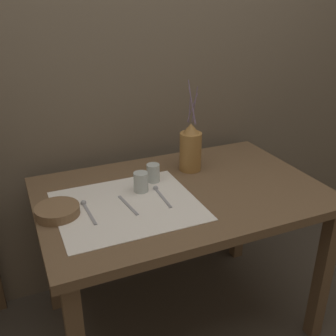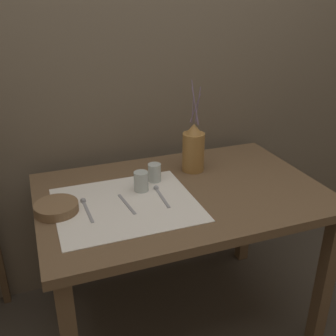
# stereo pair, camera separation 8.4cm
# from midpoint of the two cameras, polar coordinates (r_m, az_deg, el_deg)

# --- Properties ---
(ground_plane) EXTENTS (12.00, 12.00, 0.00)m
(ground_plane) POSITION_cam_midpoint_polar(r_m,az_deg,el_deg) (2.20, 2.84, -21.00)
(ground_plane) COLOR #473F35
(stone_wall_back) EXTENTS (7.00, 0.06, 2.40)m
(stone_wall_back) POSITION_cam_midpoint_polar(r_m,az_deg,el_deg) (2.07, -2.28, 14.12)
(stone_wall_back) COLOR #6B5E4C
(stone_wall_back) RESTS_ON ground_plane
(wooden_table) EXTENTS (1.26, 0.82, 0.76)m
(wooden_table) POSITION_cam_midpoint_polar(r_m,az_deg,el_deg) (1.80, 3.27, -6.00)
(wooden_table) COLOR brown
(wooden_table) RESTS_ON ground_plane
(linen_cloth) EXTENTS (0.58, 0.50, 0.00)m
(linen_cloth) POSITION_cam_midpoint_polar(r_m,az_deg,el_deg) (1.64, -4.66, -5.31)
(linen_cloth) COLOR white
(linen_cloth) RESTS_ON wooden_table
(pitcher_with_flowers) EXTENTS (0.11, 0.11, 0.44)m
(pitcher_with_flowers) POSITION_cam_midpoint_polar(r_m,az_deg,el_deg) (1.91, 4.96, 2.75)
(pitcher_with_flowers) COLOR olive
(pitcher_with_flowers) RESTS_ON wooden_table
(wooden_bowl) EXTENTS (0.17, 0.17, 0.04)m
(wooden_bowl) POSITION_cam_midpoint_polar(r_m,az_deg,el_deg) (1.62, -14.45, -5.72)
(wooden_bowl) COLOR brown
(wooden_bowl) RESTS_ON wooden_table
(glass_tumbler_near) EXTENTS (0.06, 0.06, 0.09)m
(glass_tumbler_near) POSITION_cam_midpoint_polar(r_m,az_deg,el_deg) (1.72, -2.54, -1.96)
(glass_tumbler_near) COLOR #B7C1BC
(glass_tumbler_near) RESTS_ON wooden_table
(glass_tumbler_far) EXTENTS (0.06, 0.06, 0.08)m
(glass_tumbler_far) POSITION_cam_midpoint_polar(r_m,az_deg,el_deg) (1.81, -0.65, -0.68)
(glass_tumbler_far) COLOR #B7C1BC
(glass_tumbler_far) RESTS_ON wooden_table
(spoon_inner) EXTENTS (0.03, 0.19, 0.02)m
(spoon_inner) POSITION_cam_midpoint_polar(r_m,az_deg,el_deg) (1.65, -10.56, -5.27)
(spoon_inner) COLOR #939399
(spoon_inner) RESTS_ON wooden_table
(fork_outer) EXTENTS (0.03, 0.18, 0.00)m
(fork_outer) POSITION_cam_midpoint_polar(r_m,az_deg,el_deg) (1.64, -4.56, -5.25)
(fork_outer) COLOR #939399
(fork_outer) RESTS_ON wooden_table
(spoon_outer) EXTENTS (0.02, 0.19, 0.02)m
(spoon_outer) POSITION_cam_midpoint_polar(r_m,az_deg,el_deg) (1.72, -0.02, -3.45)
(spoon_outer) COLOR #939399
(spoon_outer) RESTS_ON wooden_table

